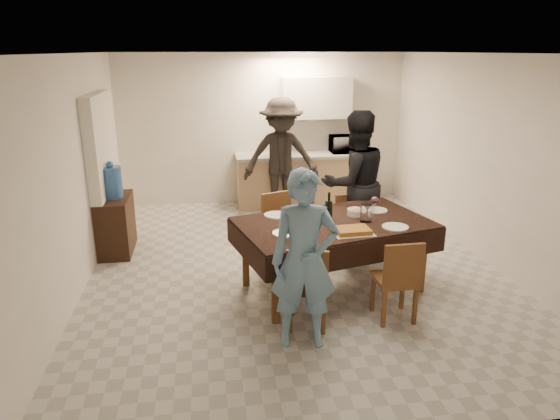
{
  "coord_description": "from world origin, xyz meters",
  "views": [
    {
      "loc": [
        -1.06,
        -5.72,
        2.64
      ],
      "look_at": [
        -0.22,
        -0.3,
        0.87
      ],
      "focal_mm": 32.0,
      "sensor_mm": 36.0,
      "label": 1
    }
  ],
  "objects_px": {
    "water_pitcher": "(366,213)",
    "savoury_tart": "(353,231)",
    "console": "(116,225)",
    "microwave": "(346,144)",
    "water_jug": "(111,182)",
    "dining_table": "(334,225)",
    "person_far": "(354,183)",
    "wine_bottle": "(329,206)",
    "person_kitchen": "(281,157)",
    "person_near": "(304,260)"
  },
  "relations": [
    {
      "from": "console",
      "to": "microwave",
      "type": "bearing_deg",
      "value": 25.62
    },
    {
      "from": "dining_table",
      "to": "person_far",
      "type": "height_order",
      "value": "person_far"
    },
    {
      "from": "console",
      "to": "dining_table",
      "type": "bearing_deg",
      "value": -30.5
    },
    {
      "from": "microwave",
      "to": "dining_table",
      "type": "bearing_deg",
      "value": 71.91
    },
    {
      "from": "wine_bottle",
      "to": "water_pitcher",
      "type": "bearing_deg",
      "value": -14.04
    },
    {
      "from": "person_kitchen",
      "to": "water_jug",
      "type": "bearing_deg",
      "value": -151.88
    },
    {
      "from": "savoury_tart",
      "to": "person_near",
      "type": "distance_m",
      "value": 0.93
    },
    {
      "from": "wine_bottle",
      "to": "dining_table",
      "type": "bearing_deg",
      "value": -45.0
    },
    {
      "from": "wine_bottle",
      "to": "console",
      "type": "bearing_deg",
      "value": 149.84
    },
    {
      "from": "console",
      "to": "water_jug",
      "type": "distance_m",
      "value": 0.59
    },
    {
      "from": "person_near",
      "to": "dining_table",
      "type": "bearing_deg",
      "value": 69.88
    },
    {
      "from": "microwave",
      "to": "person_kitchen",
      "type": "height_order",
      "value": "person_kitchen"
    },
    {
      "from": "water_jug",
      "to": "savoury_tart",
      "type": "bearing_deg",
      "value": -35.27
    },
    {
      "from": "water_pitcher",
      "to": "person_kitchen",
      "type": "xyz_separation_m",
      "value": [
        -0.49,
        2.92,
        0.05
      ]
    },
    {
      "from": "water_jug",
      "to": "person_kitchen",
      "type": "relative_size",
      "value": 0.22
    },
    {
      "from": "water_jug",
      "to": "dining_table",
      "type": "bearing_deg",
      "value": -30.5
    },
    {
      "from": "dining_table",
      "to": "water_pitcher",
      "type": "bearing_deg",
      "value": -21.98
    },
    {
      "from": "console",
      "to": "person_far",
      "type": "bearing_deg",
      "value": -8.82
    },
    {
      "from": "microwave",
      "to": "person_far",
      "type": "xyz_separation_m",
      "value": [
        -0.53,
        -2.27,
        -0.1
      ]
    },
    {
      "from": "water_pitcher",
      "to": "person_kitchen",
      "type": "height_order",
      "value": "person_kitchen"
    },
    {
      "from": "wine_bottle",
      "to": "person_far",
      "type": "xyz_separation_m",
      "value": [
        0.6,
        1.0,
        -0.02
      ]
    },
    {
      "from": "person_far",
      "to": "console",
      "type": "bearing_deg",
      "value": -20.89
    },
    {
      "from": "water_pitcher",
      "to": "person_near",
      "type": "height_order",
      "value": "person_near"
    },
    {
      "from": "dining_table",
      "to": "person_far",
      "type": "relative_size",
      "value": 1.21
    },
    {
      "from": "water_jug",
      "to": "person_kitchen",
      "type": "distance_m",
      "value": 2.81
    },
    {
      "from": "wine_bottle",
      "to": "person_far",
      "type": "distance_m",
      "value": 1.17
    },
    {
      "from": "microwave",
      "to": "person_far",
      "type": "distance_m",
      "value": 2.33
    },
    {
      "from": "water_pitcher",
      "to": "savoury_tart",
      "type": "distance_m",
      "value": 0.42
    },
    {
      "from": "console",
      "to": "water_jug",
      "type": "relative_size",
      "value": 1.98
    },
    {
      "from": "person_far",
      "to": "wine_bottle",
      "type": "bearing_deg",
      "value": 46.97
    },
    {
      "from": "person_near",
      "to": "microwave",
      "type": "bearing_deg",
      "value": 77.01
    },
    {
      "from": "person_far",
      "to": "savoury_tart",
      "type": "bearing_deg",
      "value": 60.46
    },
    {
      "from": "dining_table",
      "to": "microwave",
      "type": "xyz_separation_m",
      "value": [
        1.08,
        3.32,
        0.28
      ]
    },
    {
      "from": "console",
      "to": "person_far",
      "type": "relative_size",
      "value": 0.43
    },
    {
      "from": "wine_bottle",
      "to": "microwave",
      "type": "xyz_separation_m",
      "value": [
        1.13,
        3.27,
        0.08
      ]
    },
    {
      "from": "water_jug",
      "to": "microwave",
      "type": "height_order",
      "value": "microwave"
    },
    {
      "from": "console",
      "to": "person_near",
      "type": "xyz_separation_m",
      "value": [
        2.07,
        -2.59,
        0.45
      ]
    },
    {
      "from": "wine_bottle",
      "to": "savoury_tart",
      "type": "relative_size",
      "value": 0.79
    },
    {
      "from": "savoury_tart",
      "to": "person_far",
      "type": "distance_m",
      "value": 1.5
    },
    {
      "from": "savoury_tart",
      "to": "person_far",
      "type": "bearing_deg",
      "value": 72.53
    },
    {
      "from": "savoury_tart",
      "to": "person_far",
      "type": "xyz_separation_m",
      "value": [
        0.45,
        1.43,
        0.12
      ]
    },
    {
      "from": "person_far",
      "to": "person_near",
      "type": "bearing_deg",
      "value": 50.29
    },
    {
      "from": "person_near",
      "to": "water_jug",
      "type": "bearing_deg",
      "value": 136.1
    },
    {
      "from": "person_far",
      "to": "dining_table",
      "type": "bearing_deg",
      "value": 50.29
    },
    {
      "from": "water_pitcher",
      "to": "person_near",
      "type": "distance_m",
      "value": 1.35
    },
    {
      "from": "water_pitcher",
      "to": "microwave",
      "type": "height_order",
      "value": "microwave"
    },
    {
      "from": "wine_bottle",
      "to": "person_far",
      "type": "bearing_deg",
      "value": 59.04
    },
    {
      "from": "microwave",
      "to": "person_kitchen",
      "type": "bearing_deg",
      "value": 20.22
    },
    {
      "from": "water_pitcher",
      "to": "savoury_tart",
      "type": "xyz_separation_m",
      "value": [
        -0.25,
        -0.33,
        -0.07
      ]
    },
    {
      "from": "person_far",
      "to": "water_pitcher",
      "type": "bearing_deg",
      "value": 67.63
    }
  ]
}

